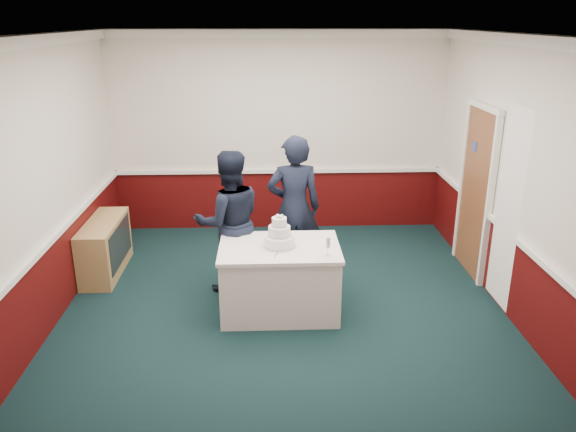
{
  "coord_description": "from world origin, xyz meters",
  "views": [
    {
      "loc": [
        -0.17,
        -5.87,
        3.16
      ],
      "look_at": [
        0.05,
        -0.1,
        1.1
      ],
      "focal_mm": 35.0,
      "sensor_mm": 36.0,
      "label": 1
    }
  ],
  "objects_px": {
    "champagne_flute": "(328,243)",
    "person_man": "(229,222)",
    "cake_table": "(280,278)",
    "cake_knife": "(277,253)",
    "wedding_cake": "(279,237)",
    "person_woman": "(294,208)",
    "sideboard": "(105,247)"
  },
  "relations": [
    {
      "from": "champagne_flute",
      "to": "person_man",
      "type": "bearing_deg",
      "value": 141.54
    },
    {
      "from": "cake_table",
      "to": "cake_knife",
      "type": "bearing_deg",
      "value": -98.53
    },
    {
      "from": "wedding_cake",
      "to": "person_woman",
      "type": "height_order",
      "value": "person_woman"
    },
    {
      "from": "cake_table",
      "to": "cake_knife",
      "type": "height_order",
      "value": "cake_knife"
    },
    {
      "from": "cake_knife",
      "to": "person_man",
      "type": "xyz_separation_m",
      "value": [
        -0.55,
        0.78,
        0.07
      ]
    },
    {
      "from": "champagne_flute",
      "to": "person_woman",
      "type": "height_order",
      "value": "person_woman"
    },
    {
      "from": "sideboard",
      "to": "champagne_flute",
      "type": "height_order",
      "value": "champagne_flute"
    },
    {
      "from": "wedding_cake",
      "to": "person_man",
      "type": "relative_size",
      "value": 0.21
    },
    {
      "from": "person_woman",
      "to": "cake_knife",
      "type": "bearing_deg",
      "value": 73.84
    },
    {
      "from": "cake_table",
      "to": "sideboard",
      "type": "bearing_deg",
      "value": 153.7
    },
    {
      "from": "cake_knife",
      "to": "person_woman",
      "type": "distance_m",
      "value": 1.13
    },
    {
      "from": "person_man",
      "to": "person_woman",
      "type": "xyz_separation_m",
      "value": [
        0.78,
        0.32,
        0.05
      ]
    },
    {
      "from": "person_man",
      "to": "wedding_cake",
      "type": "bearing_deg",
      "value": 121.05
    },
    {
      "from": "wedding_cake",
      "to": "cake_knife",
      "type": "distance_m",
      "value": 0.23
    },
    {
      "from": "champagne_flute",
      "to": "sideboard",
      "type": "bearing_deg",
      "value": 153.15
    },
    {
      "from": "cake_table",
      "to": "champagne_flute",
      "type": "distance_m",
      "value": 0.78
    },
    {
      "from": "wedding_cake",
      "to": "cake_knife",
      "type": "xyz_separation_m",
      "value": [
        -0.03,
        -0.2,
        -0.11
      ]
    },
    {
      "from": "sideboard",
      "to": "champagne_flute",
      "type": "xyz_separation_m",
      "value": [
        2.73,
        -1.38,
        0.58
      ]
    },
    {
      "from": "cake_table",
      "to": "cake_knife",
      "type": "relative_size",
      "value": 6.0
    },
    {
      "from": "sideboard",
      "to": "person_man",
      "type": "relative_size",
      "value": 0.69
    },
    {
      "from": "champagne_flute",
      "to": "person_man",
      "type": "xyz_separation_m",
      "value": [
        -1.08,
        0.86,
        -0.06
      ]
    },
    {
      "from": "cake_table",
      "to": "cake_knife",
      "type": "xyz_separation_m",
      "value": [
        -0.03,
        -0.2,
        0.39
      ]
    },
    {
      "from": "cake_knife",
      "to": "champagne_flute",
      "type": "distance_m",
      "value": 0.55
    },
    {
      "from": "cake_knife",
      "to": "person_man",
      "type": "bearing_deg",
      "value": 140.26
    },
    {
      "from": "cake_table",
      "to": "champagne_flute",
      "type": "bearing_deg",
      "value": -29.25
    },
    {
      "from": "cake_table",
      "to": "champagne_flute",
      "type": "height_order",
      "value": "champagne_flute"
    },
    {
      "from": "cake_knife",
      "to": "champagne_flute",
      "type": "xyz_separation_m",
      "value": [
        0.53,
        -0.08,
        0.14
      ]
    },
    {
      "from": "cake_knife",
      "to": "person_woman",
      "type": "relative_size",
      "value": 0.12
    },
    {
      "from": "cake_knife",
      "to": "champagne_flute",
      "type": "relative_size",
      "value": 1.07
    },
    {
      "from": "cake_knife",
      "to": "sideboard",
      "type": "bearing_deg",
      "value": 164.39
    },
    {
      "from": "cake_table",
      "to": "champagne_flute",
      "type": "relative_size",
      "value": 6.44
    },
    {
      "from": "person_man",
      "to": "champagne_flute",
      "type": "bearing_deg",
      "value": 127.49
    }
  ]
}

